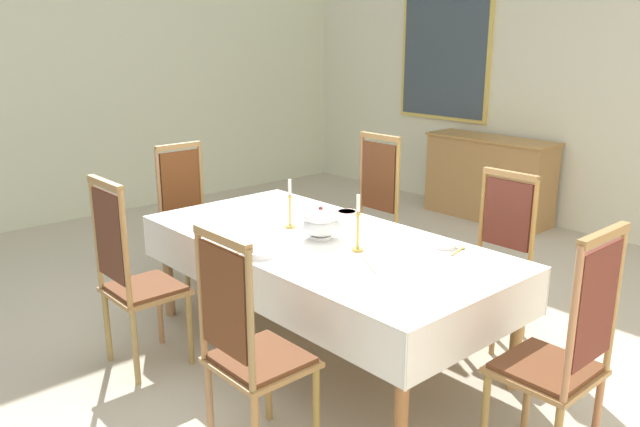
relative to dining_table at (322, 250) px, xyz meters
The scene contains 21 objects.
ground 0.73m from the dining_table, 90.00° to the left, with size 8.11×6.88×0.04m, color #B5A992.
back_wall 3.85m from the dining_table, 90.00° to the left, with size 8.11×0.08×3.36m, color beige.
left_wall 4.22m from the dining_table, behind, with size 0.08×6.88×3.36m, color beige.
dining_table is the anchor object (origin of this frame).
tablecloth 0.01m from the dining_table, 90.00° to the right, with size 2.43×1.20×0.29m.
chair_south_a 1.15m from the dining_table, 119.51° to the right, with size 0.44×0.42×1.20m.
chair_north_a 1.15m from the dining_table, 119.47° to the left, with size 0.44×0.42×1.22m.
chair_south_b 1.17m from the dining_table, 58.82° to the right, with size 0.44×0.42×1.16m.
chair_north_b 1.17m from the dining_table, 58.75° to the left, with size 0.44×0.42×1.11m.
chair_head_west 1.62m from the dining_table, behind, with size 0.42×0.44×1.13m.
chair_head_east 1.62m from the dining_table, ahead, with size 0.42×0.44×1.20m.
soup_tureen 0.17m from the dining_table, behind, with size 0.25×0.25×0.21m.
candlestick_west 0.37m from the dining_table, behind, with size 0.07×0.07×0.33m.
candlestick_east 0.38m from the dining_table, ahead, with size 0.07×0.07×0.34m.
bowl_near_left 0.76m from the dining_table, 35.45° to the left, with size 0.14×0.14×0.03m.
bowl_near_right 0.49m from the dining_table, 90.66° to the right, with size 0.19×0.19×0.04m.
bowl_far_left 0.57m from the dining_table, 119.71° to the left, with size 0.15×0.15×0.03m.
spoon_primary 0.85m from the dining_table, 33.17° to the left, with size 0.05×0.18×0.01m.
spoon_secondary 0.48m from the dining_table, 105.89° to the right, with size 0.03×0.18×0.01m.
sideboard 3.56m from the dining_table, 107.02° to the left, with size 1.44×0.48×0.90m.
framed_painting 4.27m from the dining_table, 117.79° to the left, with size 1.26×0.05×1.49m.
Camera 1 is at (2.82, -2.77, 1.98)m, focal length 35.78 mm.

